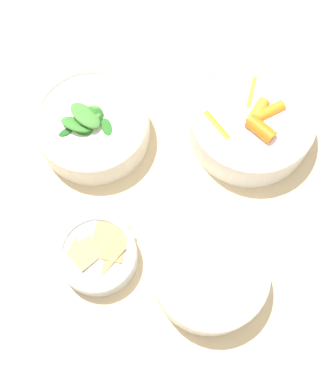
{
  "coord_description": "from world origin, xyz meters",
  "views": [
    {
      "loc": [
        0.17,
        -0.0,
        1.53
      ],
      "look_at": [
        -0.09,
        0.01,
        0.78
      ],
      "focal_mm": 50.0,
      "sensor_mm": 36.0,
      "label": 1
    }
  ],
  "objects_px": {
    "bowl_greens": "(93,125)",
    "bowl_carrots": "(253,121)",
    "bowl_cookies": "(99,256)",
    "bowl_beans_hotdog": "(212,276)"
  },
  "relations": [
    {
      "from": "bowl_greens",
      "to": "bowl_carrots",
      "type": "bearing_deg",
      "value": 88.51
    },
    {
      "from": "bowl_carrots",
      "to": "bowl_beans_hotdog",
      "type": "height_order",
      "value": "bowl_carrots"
    },
    {
      "from": "bowl_greens",
      "to": "bowl_cookies",
      "type": "height_order",
      "value": "bowl_greens"
    },
    {
      "from": "bowl_carrots",
      "to": "bowl_cookies",
      "type": "bearing_deg",
      "value": -50.67
    },
    {
      "from": "bowl_greens",
      "to": "bowl_beans_hotdog",
      "type": "bearing_deg",
      "value": 34.37
    },
    {
      "from": "bowl_carrots",
      "to": "bowl_cookies",
      "type": "xyz_separation_m",
      "value": [
        0.2,
        -0.24,
        -0.01
      ]
    },
    {
      "from": "bowl_greens",
      "to": "bowl_cookies",
      "type": "bearing_deg",
      "value": 1.67
    },
    {
      "from": "bowl_cookies",
      "to": "bowl_greens",
      "type": "bearing_deg",
      "value": -178.33
    },
    {
      "from": "bowl_beans_hotdog",
      "to": "bowl_cookies",
      "type": "relative_size",
      "value": 1.4
    },
    {
      "from": "bowl_greens",
      "to": "bowl_cookies",
      "type": "xyz_separation_m",
      "value": [
        0.2,
        0.01,
        -0.01
      ]
    }
  ]
}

